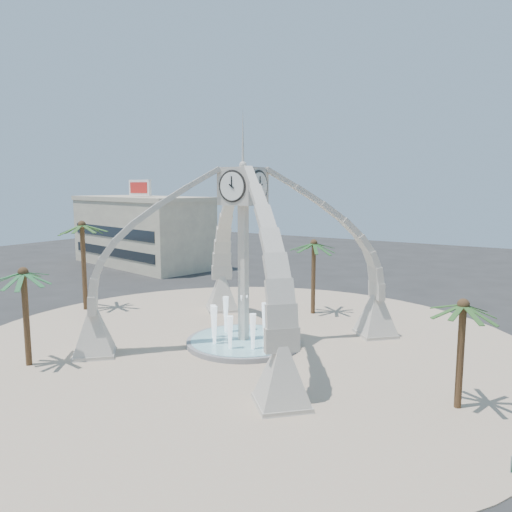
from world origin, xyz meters
The scene contains 9 objects.
ground centered at (0.00, 0.00, 0.00)m, with size 140.00×140.00×0.00m, color #282828.
plaza centered at (0.00, 0.00, 0.03)m, with size 40.00×40.00×0.06m, color tan.
clock_tower centered at (0.00, 0.00, 6.49)m, with size 17.94×17.94×16.30m.
fountain centered at (0.00, 0.00, 0.29)m, with size 8.00×8.00×3.62m.
building_nw centered at (-32.00, 22.00, 4.83)m, with size 23.75×13.73×11.90m.
palm_east centered at (14.65, -2.54, 5.26)m, with size 4.60×4.60×6.04m.
palm_west centered at (-17.60, 0.70, 7.54)m, with size 5.56×5.56×8.50m.
palm_north centered at (0.29, 10.39, 6.13)m, with size 5.01×5.01×6.96m.
palm_south centered at (-9.00, -10.51, 5.81)m, with size 4.16×4.16×6.63m.
Camera 1 is at (18.85, -27.99, 11.10)m, focal length 35.00 mm.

